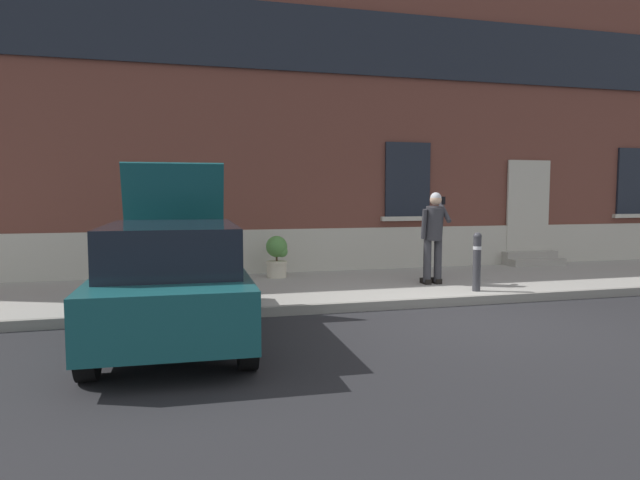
# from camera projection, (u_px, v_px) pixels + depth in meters

# --- Properties ---
(ground_plane) EXTENTS (80.00, 80.00, 0.00)m
(ground_plane) POSITION_uv_depth(u_px,v_px,m) (465.00, 319.00, 8.37)
(ground_plane) COLOR #232326
(sidewalk) EXTENTS (24.00, 3.60, 0.15)m
(sidewalk) POSITION_uv_depth(u_px,v_px,m) (393.00, 285.00, 11.06)
(sidewalk) COLOR #99968E
(sidewalk) RESTS_ON ground
(curb_edge) EXTENTS (24.00, 0.12, 0.15)m
(curb_edge) POSITION_uv_depth(u_px,v_px,m) (436.00, 302.00, 9.27)
(curb_edge) COLOR gray
(curb_edge) RESTS_ON ground
(building_facade) EXTENTS (24.00, 1.52, 7.50)m
(building_facade) POSITION_uv_depth(u_px,v_px,m) (354.00, 115.00, 13.15)
(building_facade) COLOR brown
(building_facade) RESTS_ON ground
(entrance_stoop) EXTENTS (1.41, 0.64, 0.32)m
(entrance_stoop) POSITION_uv_depth(u_px,v_px,m) (532.00, 259.00, 13.62)
(entrance_stoop) COLOR #9E998E
(entrance_stoop) RESTS_ON sidewalk
(hatchback_car_teal) EXTENTS (1.90, 4.12, 2.34)m
(hatchback_car_teal) POSITION_uv_depth(u_px,v_px,m) (173.00, 279.00, 7.06)
(hatchback_car_teal) COLOR #165156
(hatchback_car_teal) RESTS_ON ground
(bollard_near_person) EXTENTS (0.15, 0.15, 1.04)m
(bollard_near_person) POSITION_uv_depth(u_px,v_px,m) (477.00, 260.00, 9.86)
(bollard_near_person) COLOR #333338
(bollard_near_person) RESTS_ON sidewalk
(person_on_phone) EXTENTS (0.51, 0.48, 1.75)m
(person_on_phone) POSITION_uv_depth(u_px,v_px,m) (434.00, 232.00, 10.57)
(person_on_phone) COLOR #2D2D33
(person_on_phone) RESTS_ON sidewalk
(planter_terracotta) EXTENTS (0.44, 0.44, 0.86)m
(planter_terracotta) POSITION_uv_depth(u_px,v_px,m) (183.00, 257.00, 11.13)
(planter_terracotta) COLOR #B25B38
(planter_terracotta) RESTS_ON sidewalk
(planter_cream) EXTENTS (0.44, 0.44, 0.86)m
(planter_cream) POSITION_uv_depth(u_px,v_px,m) (277.00, 255.00, 11.49)
(planter_cream) COLOR beige
(planter_cream) RESTS_ON sidewalk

